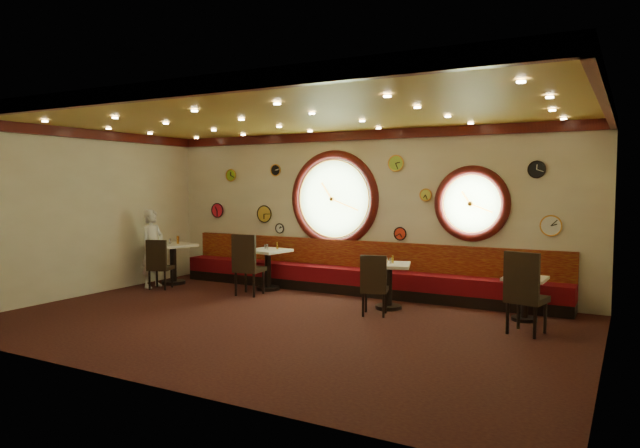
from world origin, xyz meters
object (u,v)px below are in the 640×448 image
Objects in this scene: condiment_d_salt at (524,273)px; condiment_a_pepper at (170,241)px; chair_a at (159,261)px; chair_b at (247,261)px; condiment_a_salt at (171,241)px; condiment_c_pepper at (390,261)px; chair_d at (524,288)px; table_a at (173,259)px; condiment_d_bottle at (529,271)px; waiter at (153,248)px; condiment_c_bottle at (393,259)px; chair_c at (374,281)px; condiment_d_pepper at (529,274)px; condiment_c_salt at (387,260)px; table_b at (268,264)px; condiment_b_salt at (265,247)px; condiment_a_bottle at (178,240)px; condiment_b_bottle at (277,246)px; table_d at (525,293)px; table_c at (389,280)px; condiment_b_pepper at (267,247)px.

condiment_a_pepper reaches higher than condiment_d_salt.
chair_b is at bearing -9.58° from chair_a.
condiment_a_salt is 0.83× the size of condiment_d_salt.
condiment_c_pepper is (4.85, 0.53, 0.26)m from chair_a.
chair_d is 6.62× the size of condiment_d_salt.
table_a is 7.26m from condiment_d_bottle.
condiment_c_bottle is at bearing -88.61° from waiter.
condiment_a_pepper reaches higher than condiment_a_salt.
chair_c is 5.83× the size of condiment_c_pepper.
condiment_c_salt is at bearing -174.68° from condiment_d_pepper.
condiment_c_pepper is at bearing -0.64° from condiment_a_pepper.
condiment_d_bottle is at bearing 2.21° from condiment_a_pepper.
chair_c is (5.01, -0.70, 0.03)m from table_a.
condiment_c_bottle reaches higher than table_b.
chair_c is at bearing -20.92° from condiment_b_salt.
condiment_a_bottle is (0.21, -0.00, 0.04)m from condiment_a_salt.
chair_b reaches higher than condiment_d_bottle.
condiment_c_bottle reaches higher than condiment_c_pepper.
table_a is 6.84× the size of condiment_b_bottle.
chair_d is at bearing -11.81° from chair_b.
table_b is 3.04m from chair_c.
chair_d is 5.18m from condiment_b_bottle.
condiment_c_bottle is (-2.29, 0.73, 0.17)m from chair_d.
condiment_d_bottle is (5.07, -0.18, 0.26)m from table_b.
waiter is (-7.36, -0.68, 0.06)m from condiment_d_pepper.
chair_a reaches higher than condiment_c_salt.
condiment_a_salt is 0.06× the size of waiter.
table_b is 0.52× the size of waiter.
table_d is at bearing 5.39° from condiment_c_salt.
condiment_a_bottle is 2.31m from condiment_b_bottle.
chair_d is at bearing -80.89° from condiment_d_salt.
condiment_d_salt is at bearing 2.38° from condiment_a_pepper.
chair_d reaches higher than chair_c.
table_c is at bearing -172.59° from condiment_d_bottle.
condiment_b_bottle is at bearing 167.38° from table_c.
condiment_d_salt is 0.98× the size of condiment_a_pepper.
condiment_a_salt is 7.33m from condiment_d_salt.
chair_d is (5.16, -1.15, 0.16)m from table_b.
table_c is at bearing 176.19° from chair_d.
chair_b is 7.68× the size of condiment_b_salt.
condiment_a_salt reaches higher than condiment_b_pepper.
chair_d is at bearing -19.73° from chair_a.
condiment_a_salt reaches higher than condiment_c_pepper.
condiment_b_bottle is at bearing 168.57° from condiment_c_bottle.
table_c is 1.21× the size of chair_d.
condiment_c_salt is at bearing -172.82° from condiment_d_salt.
chair_c reaches higher than condiment_a_salt.
condiment_a_pepper is 0.07× the size of waiter.
table_d is 2.37m from chair_c.
chair_d is at bearing -12.26° from condiment_b_pepper.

